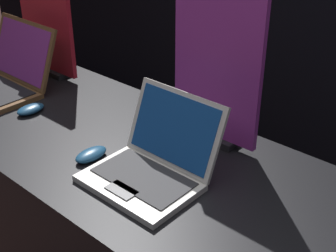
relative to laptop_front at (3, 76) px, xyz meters
The scene contains 6 objects.
laptop_front is the anchor object (origin of this frame).
mouse_front 0.27m from the laptop_front, 10.53° to the right, with size 0.07×0.11×0.03m.
promo_stand_front 0.29m from the laptop_front, 90.00° to the left, with size 0.34×0.07×0.44m.
laptop_middle 0.92m from the laptop_front, ahead, with size 0.33×0.33×0.24m.
mouse_middle 0.70m from the laptop_front, ahead, with size 0.06×0.12×0.03m.
promo_stand_middle 0.97m from the laptop_front, 15.45° to the left, with size 0.33×0.07×0.54m.
Camera 1 is at (0.82, -0.55, 1.80)m, focal length 50.00 mm.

